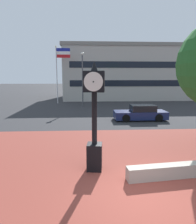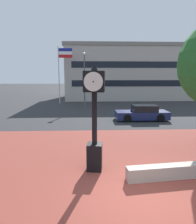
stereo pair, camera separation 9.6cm
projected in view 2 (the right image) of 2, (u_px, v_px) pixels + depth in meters
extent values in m
plane|color=#2D2D30|center=(143.00, 196.00, 6.26)|extent=(200.00, 200.00, 0.00)
cube|color=brown|center=(131.00, 168.00, 8.13)|extent=(44.00, 11.80, 0.01)
cube|color=#ADA393|center=(170.00, 172.00, 7.32)|extent=(3.22, 0.77, 0.50)
cube|color=black|center=(95.00, 157.00, 7.97)|extent=(0.64, 0.64, 1.06)
cylinder|color=black|center=(94.00, 118.00, 7.70)|extent=(0.20, 0.20, 2.02)
cube|color=black|center=(94.00, 81.00, 7.46)|extent=(0.84, 0.84, 0.75)
cylinder|color=silver|center=(95.00, 81.00, 7.85)|extent=(0.67, 0.11, 0.68)
sphere|color=black|center=(95.00, 81.00, 7.87)|extent=(0.05, 0.05, 0.05)
cylinder|color=silver|center=(93.00, 82.00, 7.08)|extent=(0.67, 0.11, 0.68)
sphere|color=black|center=(93.00, 82.00, 7.06)|extent=(0.05, 0.05, 0.05)
cone|color=black|center=(94.00, 66.00, 7.37)|extent=(0.26, 0.26, 0.35)
cube|color=navy|center=(142.00, 115.00, 17.13)|extent=(4.37, 1.72, 0.64)
cube|color=black|center=(144.00, 108.00, 17.05)|extent=(2.01, 1.47, 0.56)
cylinder|color=black|center=(127.00, 118.00, 16.32)|extent=(0.64, 0.22, 0.64)
cylinder|color=black|center=(124.00, 115.00, 17.87)|extent=(0.64, 0.22, 0.64)
cylinder|color=black|center=(160.00, 118.00, 16.44)|extent=(0.64, 0.22, 0.64)
cylinder|color=black|center=(154.00, 114.00, 17.99)|extent=(0.64, 0.22, 0.64)
cylinder|color=silver|center=(59.00, 76.00, 27.24)|extent=(0.12, 0.12, 7.47)
sphere|color=gold|center=(58.00, 46.00, 26.59)|extent=(0.14, 0.14, 0.14)
cube|color=navy|center=(65.00, 50.00, 26.70)|extent=(1.78, 0.02, 0.41)
cube|color=white|center=(65.00, 53.00, 26.77)|extent=(1.78, 0.02, 0.41)
cube|color=red|center=(66.00, 56.00, 26.84)|extent=(1.78, 0.02, 0.41)
cube|color=#B2ADA3|center=(129.00, 74.00, 35.03)|extent=(20.90, 11.56, 7.97)
cube|color=gray|center=(130.00, 49.00, 34.30)|extent=(21.32, 11.79, 0.50)
cube|color=black|center=(136.00, 83.00, 29.55)|extent=(18.81, 0.04, 0.90)
cube|color=black|center=(137.00, 65.00, 29.09)|extent=(18.81, 0.04, 0.90)
cylinder|color=#4C4C51|center=(84.00, 81.00, 24.26)|extent=(0.14, 0.14, 6.09)
sphere|color=white|center=(84.00, 54.00, 23.70)|extent=(0.36, 0.36, 0.36)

